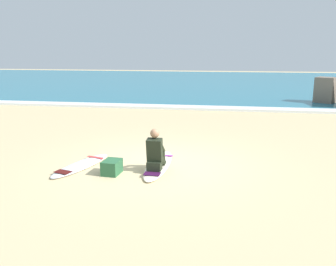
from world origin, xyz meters
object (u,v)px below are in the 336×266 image
at_px(surfer_seated, 155,153).
at_px(beach_bag, 112,167).
at_px(surfboard_main, 159,165).
at_px(surfboard_spare_near, 81,165).

height_order(surfer_seated, beach_bag, surfer_seated).
distance_m(surfboard_main, beach_bag, 1.19).
bearing_deg(surfer_seated, surfboard_spare_near, 178.34).
relative_size(surfboard_main, beach_bag, 5.00).
bearing_deg(surfer_seated, beach_bag, -160.75).
height_order(surfer_seated, surfboard_spare_near, surfer_seated).
height_order(surfboard_main, surfboard_spare_near, same).
bearing_deg(beach_bag, surfboard_spare_near, 156.87).
xyz_separation_m(surfboard_main, surfboard_spare_near, (-1.84, -0.33, 0.00)).
bearing_deg(surfboard_spare_near, beach_bag, -23.13).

